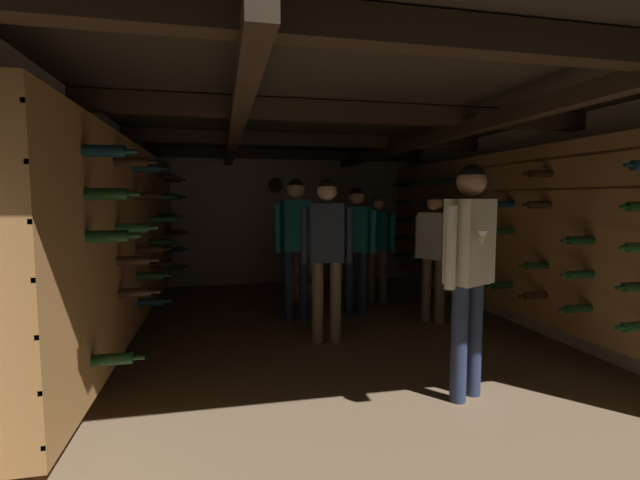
{
  "coord_description": "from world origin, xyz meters",
  "views": [
    {
      "loc": [
        -1.18,
        -4.75,
        1.5
      ],
      "look_at": [
        -0.14,
        -0.08,
        1.07
      ],
      "focal_mm": 25.06,
      "sensor_mm": 36.0,
      "label": 1
    }
  ],
  "objects": [
    {
      "name": "person_host_center",
      "position": [
        -0.11,
        -0.28,
        1.04
      ],
      "size": [
        0.53,
        0.28,
        1.71
      ],
      "color": "brown",
      "rests_on": "ground_plane"
    },
    {
      "name": "person_guest_near_right",
      "position": [
        0.6,
        -1.8,
        1.07
      ],
      "size": [
        0.5,
        0.42,
        1.76
      ],
      "color": "#232D4C",
      "rests_on": "ground_plane"
    },
    {
      "name": "ground_plane",
      "position": [
        0.0,
        0.0,
        0.0
      ],
      "size": [
        8.4,
        8.4,
        0.0
      ],
      "primitive_type": "plane",
      "color": "#8C7051"
    },
    {
      "name": "person_guest_far_left",
      "position": [
        -0.29,
        0.63,
        1.07
      ],
      "size": [
        0.53,
        0.27,
        1.75
      ],
      "color": "#232D4C",
      "rests_on": "ground_plane"
    },
    {
      "name": "person_guest_rear_center",
      "position": [
        0.53,
        0.77,
        1.0
      ],
      "size": [
        0.46,
        0.39,
        1.65
      ],
      "color": "#232D4C",
      "rests_on": "ground_plane"
    },
    {
      "name": "person_guest_far_right",
      "position": [
        1.04,
        1.38,
        0.93
      ],
      "size": [
        0.41,
        0.4,
        1.56
      ],
      "color": "brown",
      "rests_on": "ground_plane"
    },
    {
      "name": "person_guest_mid_right",
      "position": [
        1.33,
        0.18,
        0.94
      ],
      "size": [
        0.43,
        0.48,
        1.57
      ],
      "color": "brown",
      "rests_on": "ground_plane"
    },
    {
      "name": "wine_crate_stack",
      "position": [
        0.07,
        1.93,
        0.45
      ],
      "size": [
        0.52,
        0.35,
        0.9
      ],
      "color": "olive",
      "rests_on": "ground_plane"
    },
    {
      "name": "room_shell",
      "position": [
        0.0,
        0.28,
        1.41
      ],
      "size": [
        4.72,
        6.52,
        2.41
      ],
      "color": "beige",
      "rests_on": "ground_plane"
    },
    {
      "name": "display_bottle",
      "position": [
        -0.02,
        1.95,
        1.04
      ],
      "size": [
        0.08,
        0.08,
        0.35
      ],
      "color": "#143819",
      "rests_on": "wine_crate_stack"
    }
  ]
}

